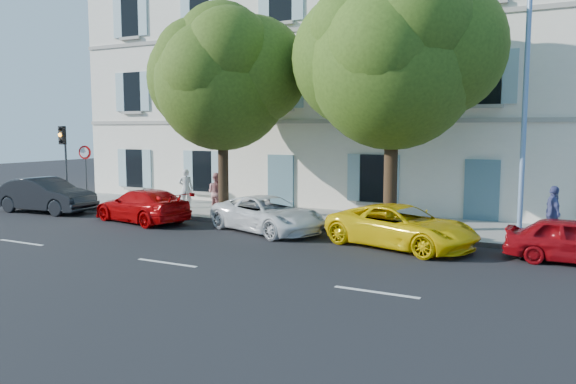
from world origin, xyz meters
The scene contains 17 objects.
ground centered at (0.00, 0.00, 0.00)m, with size 90.00×90.00×0.00m, color black.
sidewalk centered at (0.00, 4.45, 0.07)m, with size 36.00×4.50×0.15m, color #A09E96.
kerb centered at (0.00, 2.28, 0.08)m, with size 36.00×0.16×0.16m, color #9E998E.
building centered at (0.00, 10.20, 6.00)m, with size 28.00×7.00×12.00m, color white.
car_dark_sedan centered at (-10.92, 0.95, 0.77)m, with size 1.62×4.65×1.53m, color black.
car_red_coupe centered at (-5.32, 0.91, 0.66)m, with size 1.84×4.52×1.31m, color #B50506.
car_white_coupe centered at (0.13, 1.35, 0.64)m, with size 2.12×4.59×1.28m, color white.
car_yellow_supercar centered at (5.11, 0.98, 0.66)m, with size 2.20×4.76×1.32m, color yellow.
car_red_hatchback centered at (9.93, 1.16, 0.63)m, with size 1.48×3.68×1.25m, color maroon.
tree_left centered at (-2.79, 2.89, 5.44)m, with size 5.30×5.30×8.22m.
tree_right centered at (4.16, 2.81, 5.78)m, with size 5.70×5.70×8.78m.
traffic_light centered at (-11.56, 2.59, 2.79)m, with size 0.28×0.41×3.65m.
road_sign centered at (-10.62, 3.00, 2.13)m, with size 0.63×0.18×2.75m.
street_lamp centered at (8.35, 2.51, 4.61)m, with size 0.30×1.68×7.87m.
pedestrian_a centered at (-5.72, 4.21, 1.02)m, with size 0.63×0.42×1.74m, color silver.
pedestrian_b centered at (-3.57, 3.51, 1.00)m, with size 0.83×0.64×1.70m, color tan.
pedestrian_c centered at (9.25, 3.45, 1.02)m, with size 1.02×0.43×1.75m, color #4B5089.
Camera 1 is at (9.94, -15.82, 3.66)m, focal length 35.00 mm.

